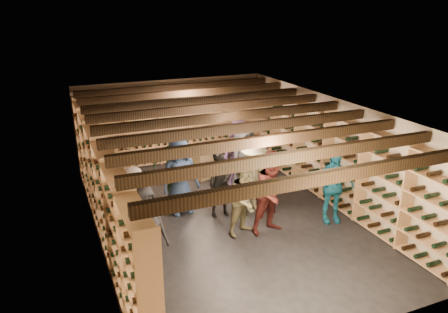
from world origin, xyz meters
name	(u,v)px	position (x,y,z in m)	size (l,w,h in m)	color
ground	(227,216)	(0.00, 0.00, 0.00)	(8.00, 8.00, 0.00)	black
walls	(227,165)	(0.00, 0.00, 1.20)	(5.52, 8.02, 2.40)	#C2B097
ceiling	(227,110)	(0.00, 0.00, 2.40)	(5.50, 8.00, 0.01)	beige
ceiling_joists	(227,117)	(0.00, 0.00, 2.26)	(5.40, 7.12, 0.18)	black
wine_rack_left	(104,190)	(-2.57, 0.00, 1.08)	(0.32, 7.50, 2.15)	#AD7D54
wine_rack_right	(327,155)	(2.57, 0.00, 1.08)	(0.32, 7.50, 2.15)	#AD7D54
wine_rack_back	(175,126)	(0.00, 3.83, 1.07)	(4.70, 0.30, 2.15)	#AD7D54
crate_stack_left	(204,164)	(0.30, 2.22, 0.42)	(0.58, 0.48, 0.85)	tan
crate_stack_right	(173,176)	(-0.52, 2.33, 0.17)	(0.55, 0.42, 0.34)	tan
crate_loose	(265,180)	(1.64, 1.30, 0.09)	(0.50, 0.33, 0.17)	tan
person_0	(143,233)	(-2.18, -1.57, 0.87)	(0.85, 0.55, 1.74)	black
person_1	(220,183)	(-0.11, 0.09, 0.77)	(0.56, 0.37, 1.53)	black
person_2	(245,199)	(0.05, -0.81, 0.75)	(0.73, 0.57, 1.51)	brown
person_3	(254,177)	(0.68, 0.03, 0.81)	(1.04, 0.60, 1.61)	beige
person_4	(332,187)	(1.97, -1.06, 0.80)	(0.94, 0.39, 1.60)	#176380
person_6	(180,176)	(-0.87, 0.59, 0.87)	(0.85, 0.55, 1.73)	#1C2A48
person_8	(272,192)	(0.58, -0.97, 0.87)	(0.85, 0.66, 1.74)	#411613
person_9	(135,203)	(-2.02, -0.11, 0.74)	(0.96, 0.55, 1.49)	#9E9690
person_10	(174,166)	(-0.81, 1.28, 0.84)	(0.99, 0.41, 1.69)	#234B26
person_11	(239,154)	(0.90, 1.30, 0.90)	(1.67, 0.53, 1.80)	#805A95
person_12	(244,163)	(0.76, 0.77, 0.88)	(0.86, 0.56, 1.77)	#333337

